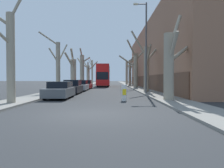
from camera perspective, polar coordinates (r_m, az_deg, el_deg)
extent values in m
plane|color=#2B2D30|center=(9.87, -6.10, -7.89)|extent=(300.00, 300.00, 0.00)
cube|color=gray|center=(60.05, -5.97, -0.11)|extent=(2.31, 120.00, 0.12)
cube|color=gray|center=(59.86, 4.34, -0.11)|extent=(2.31, 120.00, 0.12)
cube|color=#93664C|center=(38.92, 15.92, 6.64)|extent=(10.00, 44.96, 10.42)
cube|color=brown|center=(37.71, 8.51, 0.51)|extent=(0.12, 44.06, 2.08)
cylinder|color=gray|center=(14.75, -24.72, 5.97)|extent=(0.50, 0.50, 5.60)
cylinder|color=gray|center=(15.30, -23.11, 18.72)|extent=(1.08, 0.38, 1.95)
cylinder|color=gray|center=(25.20, -13.70, 4.17)|extent=(0.48, 0.48, 5.67)
cylinder|color=gray|center=(26.23, -12.57, 7.84)|extent=(0.78, 2.14, 2.38)
cylinder|color=gray|center=(25.41, -16.06, 11.36)|extent=(2.03, 1.00, 1.44)
cylinder|color=gray|center=(25.32, -14.81, 7.25)|extent=(1.11, 0.41, 1.66)
cylinder|color=gray|center=(34.64, -9.86, 2.54)|extent=(0.88, 0.88, 4.63)
cylinder|color=gray|center=(34.23, -10.15, 7.36)|extent=(0.44, 1.50, 2.12)
cylinder|color=gray|center=(34.17, -10.92, 6.15)|extent=(1.41, 1.75, 2.35)
cylinder|color=gray|center=(33.99, -9.92, 5.27)|extent=(0.53, 1.68, 1.52)
cylinder|color=gray|center=(45.65, -7.62, 3.43)|extent=(0.86, 0.86, 6.50)
cylinder|color=gray|center=(45.20, -7.85, 8.07)|extent=(0.46, 1.76, 1.83)
cylinder|color=gray|center=(46.89, -8.17, 5.79)|extent=(1.53, 2.40, 1.84)
cylinder|color=gray|center=(45.90, -6.61, 6.28)|extent=(1.81, 0.75, 1.30)
cylinder|color=gray|center=(55.81, -6.05, 2.28)|extent=(0.80, 0.80, 5.00)
cylinder|color=gray|center=(55.40, -4.83, 4.70)|extent=(2.72, 1.06, 2.51)
cylinder|color=gray|center=(54.51, -6.07, 4.37)|extent=(0.57, 2.92, 2.53)
cylinder|color=gray|center=(56.83, -6.67, 5.12)|extent=(1.73, 1.98, 1.99)
cylinder|color=gray|center=(55.74, -6.96, 4.81)|extent=(1.94, 0.84, 1.45)
cylinder|color=gray|center=(66.18, -4.99, 3.13)|extent=(0.49, 0.49, 7.28)
cylinder|color=gray|center=(66.86, -5.44, 5.36)|extent=(1.34, 1.21, 2.30)
cylinder|color=gray|center=(65.79, -5.22, 5.60)|extent=(0.62, 1.32, 2.14)
cylinder|color=gray|center=(65.38, -4.60, 4.74)|extent=(1.26, 1.85, 1.59)
cylinder|color=gray|center=(67.06, -5.04, 5.50)|extent=(0.43, 1.59, 1.48)
cylinder|color=gray|center=(15.68, 14.82, 4.19)|extent=(0.71, 0.71, 4.74)
cylinder|color=gray|center=(16.32, 17.15, 7.42)|extent=(1.77, 1.03, 1.29)
cylinder|color=gray|center=(15.35, 15.84, 9.08)|extent=(0.58, 1.28, 2.12)
cylinder|color=gray|center=(16.45, 16.28, 12.71)|extent=(1.32, 1.04, 2.71)
cylinder|color=gray|center=(25.97, 9.19, 3.77)|extent=(0.62, 0.62, 5.37)
cylinder|color=gray|center=(26.02, 7.29, 10.32)|extent=(2.00, 0.50, 3.08)
cylinder|color=gray|center=(27.39, 10.89, 7.96)|extent=(2.21, 2.45, 2.36)
cylinder|color=gray|center=(24.65, 9.72, 7.28)|extent=(0.23, 3.03, 2.15)
cylinder|color=gray|center=(37.55, 6.42, 3.44)|extent=(0.74, 0.74, 5.92)
cylinder|color=gray|center=(37.68, 7.85, 7.85)|extent=(2.04, 0.68, 1.98)
cylinder|color=gray|center=(37.59, 4.26, 5.90)|extent=(2.99, 0.43, 2.19)
cylinder|color=gray|center=(36.76, 5.36, 9.13)|extent=(1.92, 2.35, 2.80)
cylinder|color=gray|center=(48.23, 4.90, 2.87)|extent=(0.60, 0.60, 5.73)
cylinder|color=gray|center=(48.75, 5.74, 5.16)|extent=(1.72, 1.00, 2.49)
cylinder|color=gray|center=(48.26, 5.67, 6.77)|extent=(1.46, 0.71, 1.65)
cylinder|color=gray|center=(47.64, 5.23, 5.47)|extent=(0.68, 1.66, 2.66)
cylinder|color=gray|center=(48.71, 5.67, 6.33)|extent=(1.57, 0.77, 2.70)
cylinder|color=gray|center=(59.60, 4.06, 2.93)|extent=(0.62, 0.62, 6.45)
cylinder|color=gray|center=(59.88, 4.72, 5.09)|extent=(1.60, 0.49, 1.98)
cylinder|color=gray|center=(59.49, 5.11, 5.38)|extent=(2.35, 0.90, 2.70)
cylinder|color=gray|center=(59.49, 4.70, 5.86)|extent=(1.50, 0.90, 1.63)
cube|color=red|center=(45.68, -2.00, 1.43)|extent=(2.46, 11.23, 2.59)
cube|color=red|center=(45.73, -2.00, 3.90)|extent=(2.41, 11.01, 1.35)
cube|color=#B11515|center=(45.77, -2.00, 4.82)|extent=(2.41, 11.01, 0.12)
cube|color=black|center=(45.68, -2.00, 2.06)|extent=(2.49, 9.88, 1.35)
cube|color=black|center=(45.73, -2.00, 3.98)|extent=(2.49, 9.88, 1.02)
cube|color=black|center=(40.09, -2.31, 2.16)|extent=(2.21, 0.06, 1.42)
cylinder|color=black|center=(42.39, -3.60, -0.12)|extent=(0.30, 0.99, 0.99)
cylinder|color=black|center=(42.30, -0.74, -0.12)|extent=(0.30, 0.99, 0.99)
cylinder|color=black|center=(48.89, -3.09, 0.08)|extent=(0.30, 0.99, 0.99)
cylinder|color=black|center=(48.81, -0.61, 0.08)|extent=(0.30, 0.99, 0.99)
cube|color=#4C5156|center=(17.98, -13.33, -2.10)|extent=(1.84, 4.16, 0.67)
cube|color=black|center=(18.20, -13.16, -0.19)|extent=(1.62, 2.16, 0.52)
cylinder|color=black|center=(17.01, -16.97, -2.96)|extent=(0.20, 0.64, 0.64)
cylinder|color=black|center=(16.61, -11.62, -3.04)|extent=(0.20, 0.64, 0.64)
cylinder|color=black|center=(19.40, -14.79, -2.42)|extent=(0.20, 0.64, 0.64)
cylinder|color=black|center=(19.05, -10.08, -2.47)|extent=(0.20, 0.64, 0.64)
cube|color=black|center=(23.53, -10.10, -1.27)|extent=(1.71, 4.41, 0.67)
cube|color=black|center=(23.77, -9.99, 0.32)|extent=(1.51, 2.29, 0.63)
cylinder|color=black|center=(22.39, -12.59, -1.90)|extent=(0.20, 0.66, 0.66)
cylinder|color=black|center=(22.11, -8.80, -1.92)|extent=(0.20, 0.66, 0.66)
cylinder|color=black|center=(24.97, -11.24, -1.56)|extent=(0.20, 0.66, 0.66)
cylinder|color=black|center=(24.72, -7.84, -1.57)|extent=(0.20, 0.66, 0.66)
cube|color=#9EA3AD|center=(29.09, -8.11, -0.77)|extent=(1.90, 4.59, 0.67)
cube|color=black|center=(29.35, -8.03, 0.46)|extent=(1.67, 2.39, 0.57)
cylinder|color=black|center=(27.88, -10.22, -1.27)|extent=(0.20, 0.64, 0.64)
cylinder|color=black|center=(27.62, -6.80, -1.28)|extent=(0.20, 0.64, 0.64)
cylinder|color=black|center=(30.59, -9.29, -1.03)|extent=(0.20, 0.64, 0.64)
cylinder|color=black|center=(30.36, -6.17, -1.04)|extent=(0.20, 0.64, 0.64)
cube|color=maroon|center=(34.76, -6.75, -0.46)|extent=(1.89, 4.36, 0.62)
cube|color=black|center=(35.00, -6.70, 0.55)|extent=(1.66, 2.27, 0.60)
cylinder|color=black|center=(33.58, -8.43, -0.84)|extent=(0.20, 0.61, 0.61)
cylinder|color=black|center=(33.37, -5.59, -0.85)|extent=(0.20, 0.61, 0.61)
cylinder|color=black|center=(36.17, -7.81, -0.68)|extent=(0.20, 0.61, 0.61)
cylinder|color=black|center=(35.97, -5.17, -0.69)|extent=(0.20, 0.61, 0.61)
cylinder|color=#4C4F54|center=(22.91, 9.12, 9.12)|extent=(0.16, 0.16, 9.37)
cylinder|color=#4C4F54|center=(23.87, 7.78, 20.00)|extent=(1.10, 0.11, 0.11)
cube|color=beige|center=(23.81, 6.38, 20.05)|extent=(0.44, 0.20, 0.16)
cylinder|color=white|center=(15.71, 3.41, -2.29)|extent=(0.38, 0.38, 1.17)
cube|color=yellow|center=(15.52, 3.45, -2.12)|extent=(0.26, 0.01, 0.42)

